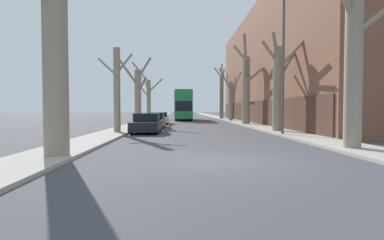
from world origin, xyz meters
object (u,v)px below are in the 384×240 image
street_tree_left_0 (53,48)px  street_tree_right_0 (354,52)px  street_tree_left_1 (117,87)px  parked_car_0 (147,123)px  street_tree_right_3 (231,98)px  double_decker_bus (183,104)px  parked_car_2 (160,118)px  parked_car_1 (154,120)px  street_tree_right_1 (278,84)px  street_tree_left_3 (148,97)px  street_tree_right_4 (222,94)px  street_tree_right_2 (246,86)px  lamp_post (282,53)px  street_tree_left_2 (138,94)px

street_tree_left_0 → street_tree_right_0: (11.05, 1.51, 0.24)m
street_tree_left_1 → street_tree_right_0: (11.19, -8.93, 0.77)m
parked_car_0 → street_tree_right_3: bearing=64.9°
street_tree_left_0 → double_decker_bus: size_ratio=0.74×
street_tree_right_3 → parked_car_2: size_ratio=1.70×
double_decker_bus → parked_car_1: 18.47m
street_tree_right_1 → street_tree_left_3: bearing=120.2°
street_tree_right_0 → street_tree_right_4: size_ratio=0.97×
street_tree_right_0 → parked_car_1: (-9.22, 15.34, -3.28)m
street_tree_left_0 → street_tree_right_3: 32.27m
street_tree_right_1 → street_tree_right_2: bearing=90.6°
parked_car_1 → street_tree_left_3: bearing=98.6°
street_tree_right_4 → parked_car_2: 18.44m
street_tree_right_2 → street_tree_left_1: bearing=-136.7°
street_tree_right_4 → parked_car_1: 24.26m
parked_car_2 → street_tree_right_3: bearing=37.3°
double_decker_bus → lamp_post: size_ratio=1.17×
street_tree_right_0 → street_tree_right_4: street_tree_right_4 is taller
street_tree_left_2 → street_tree_right_2: (11.14, 0.78, 0.87)m
street_tree_left_3 → street_tree_right_0: bearing=-68.7°
parked_car_2 → street_tree_left_3: bearing=106.2°
street_tree_left_0 → parked_car_0: size_ratio=1.80×
street_tree_right_0 → street_tree_right_1: (0.07, 9.47, -0.46)m
street_tree_left_3 → parked_car_0: street_tree_left_3 is taller
street_tree_left_0 → street_tree_right_0: size_ratio=0.91×
street_tree_left_0 → street_tree_right_2: street_tree_right_2 is taller
street_tree_right_0 → parked_car_0: 13.56m
street_tree_left_3 → street_tree_right_4: street_tree_right_4 is taller
street_tree_right_1 → parked_car_2: size_ratio=1.66×
street_tree_right_1 → street_tree_right_3: 19.37m
street_tree_right_4 → street_tree_right_0: bearing=-89.8°
street_tree_left_2 → lamp_post: lamp_post is taller
street_tree_left_2 → street_tree_right_2: bearing=4.0°
parked_car_2 → street_tree_right_0: bearing=-67.2°
street_tree_right_2 → street_tree_right_4: (-0.13, 18.12, 0.06)m
double_decker_bus → street_tree_right_4: bearing=32.6°
street_tree_left_3 → lamp_post: lamp_post is taller
street_tree_right_1 → street_tree_right_0: bearing=-90.4°
street_tree_left_1 → street_tree_left_3: (-0.08, 20.04, 0.16)m
street_tree_left_0 → street_tree_right_2: size_ratio=0.88×
street_tree_left_2 → lamp_post: bearing=-48.7°
street_tree_right_0 → street_tree_right_2: 19.45m
street_tree_right_4 → parked_car_2: size_ratio=2.15×
street_tree_right_3 → street_tree_left_2: bearing=-137.4°
street_tree_left_3 → parked_car_2: 7.84m
double_decker_bus → street_tree_right_1: bearing=-74.8°
street_tree_left_0 → street_tree_right_2: 23.69m
street_tree_left_1 → street_tree_right_1: bearing=2.7°
street_tree_right_1 → parked_car_2: 15.77m
street_tree_right_3 → lamp_post: lamp_post is taller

